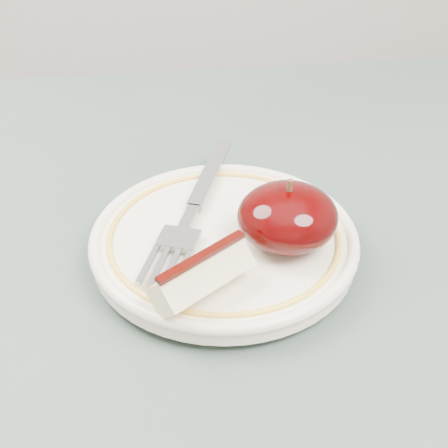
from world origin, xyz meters
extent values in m
cylinder|color=brown|center=(0.40, 0.40, 0.35)|extent=(0.05, 0.05, 0.71)
cube|color=#3F4E47|center=(0.00, 0.00, 0.73)|extent=(0.90, 0.90, 0.04)
cylinder|color=white|center=(0.02, 0.11, 0.75)|extent=(0.10, 0.10, 0.01)
cylinder|color=white|center=(0.02, 0.11, 0.76)|extent=(0.19, 0.19, 0.01)
torus|color=white|center=(0.02, 0.11, 0.77)|extent=(0.19, 0.19, 0.01)
torus|color=gold|center=(0.02, 0.11, 0.77)|extent=(0.16, 0.16, 0.00)
ellipsoid|color=black|center=(0.06, 0.09, 0.79)|extent=(0.07, 0.07, 0.04)
cylinder|color=#472D19|center=(0.06, 0.09, 0.81)|extent=(0.00, 0.00, 0.01)
cube|color=beige|center=(0.00, 0.05, 0.78)|extent=(0.07, 0.06, 0.03)
cube|color=#2E0401|center=(0.00, 0.05, 0.80)|extent=(0.06, 0.04, 0.00)
cube|color=#95989D|center=(0.02, 0.18, 0.77)|extent=(0.05, 0.10, 0.00)
cube|color=#95989D|center=(0.00, 0.13, 0.77)|extent=(0.02, 0.03, 0.00)
cube|color=#95989D|center=(-0.01, 0.10, 0.77)|extent=(0.03, 0.03, 0.00)
cube|color=#95989D|center=(-0.01, 0.07, 0.77)|extent=(0.02, 0.04, 0.00)
cube|color=#95989D|center=(-0.02, 0.07, 0.77)|extent=(0.02, 0.04, 0.00)
cube|color=#95989D|center=(-0.03, 0.07, 0.77)|extent=(0.02, 0.04, 0.00)
cube|color=#95989D|center=(-0.03, 0.08, 0.77)|extent=(0.02, 0.04, 0.00)
camera|label=1|loc=(-0.02, -0.24, 1.03)|focal=50.00mm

